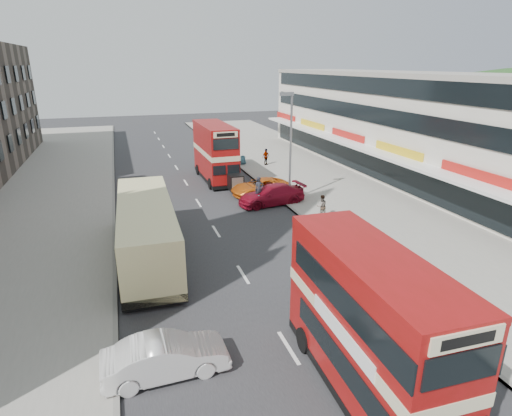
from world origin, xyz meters
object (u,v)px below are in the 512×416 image
object	(u,v)px
car_right_a	(271,195)
pedestrian_far	(266,157)
bus_second	(215,152)
car_right_c	(228,160)
coach	(147,228)
pedestrian_near	(322,206)
car_left_front	(166,357)
car_right_b	(260,187)
street_lamp	(290,140)
cyclist	(259,196)
bus_main	(370,325)

from	to	relation	value
car_right_a	pedestrian_far	xyz separation A→B (m)	(3.70, 11.81, 0.24)
bus_second	pedestrian_far	world-z (taller)	bus_second
car_right_c	pedestrian_far	distance (m)	3.96
coach	pedestrian_near	xyz separation A→B (m)	(11.58, 2.51, -0.77)
car_left_front	pedestrian_near	size ratio (longest dim) A/B	2.66
car_right_b	car_right_c	bearing A→B (deg)	172.20
car_right_c	street_lamp	bearing A→B (deg)	10.27
coach	car_left_front	distance (m)	9.50
pedestrian_near	car_right_a	bearing A→B (deg)	-61.63
coach	cyclist	distance (m)	10.69
car_left_front	pedestrian_far	size ratio (longest dim) A/B	2.54
car_right_c	bus_main	bearing A→B (deg)	-2.00
bus_main	car_right_a	world-z (taller)	bus_main
street_lamp	car_left_front	size ratio (longest dim) A/B	1.93
pedestrian_near	car_right_c	bearing A→B (deg)	-82.40
car_right_c	pedestrian_near	world-z (taller)	pedestrian_near
bus_main	pedestrian_far	distance (m)	31.41
coach	cyclist	size ratio (longest dim) A/B	4.96
coach	car_right_c	world-z (taller)	coach
car_right_a	pedestrian_near	bearing A→B (deg)	21.70
coach	car_right_b	distance (m)	13.11
street_lamp	car_right_a	bearing A→B (deg)	180.00
bus_second	car_right_c	bearing A→B (deg)	-115.75
car_right_b	pedestrian_far	distance (m)	10.06
bus_main	cyclist	distance (m)	18.86
car_left_front	bus_main	bearing A→B (deg)	-115.76
cyclist	bus_second	bearing A→B (deg)	92.71
car_right_b	bus_main	bearing A→B (deg)	-17.11
pedestrian_far	cyclist	size ratio (longest dim) A/B	0.75
bus_main	coach	distance (m)	13.47
pedestrian_near	pedestrian_far	world-z (taller)	pedestrian_far
car_right_a	bus_main	bearing A→B (deg)	-16.92
bus_main	car_right_a	bearing A→B (deg)	-99.26
coach	street_lamp	bearing A→B (deg)	32.66
street_lamp	pedestrian_near	xyz separation A→B (m)	(0.75, -4.05, -3.84)
bus_main	cyclist	world-z (taller)	bus_main
bus_second	car_right_c	distance (m)	6.03
car_right_a	car_right_c	distance (m)	13.29
bus_second	bus_main	bearing A→B (deg)	86.44
bus_main	bus_second	xyz separation A→B (m)	(1.29, 26.80, 0.11)
street_lamp	bus_second	world-z (taller)	street_lamp
bus_main	car_left_front	xyz separation A→B (m)	(-5.96, 2.69, -1.75)
bus_second	pedestrian_near	distance (m)	13.06
coach	car_right_a	xyz separation A→B (m)	(9.46, 6.56, -0.98)
street_lamp	pedestrian_near	bearing A→B (deg)	-79.55
bus_second	coach	world-z (taller)	bus_second
car_left_front	car_right_b	xyz separation A→B (m)	(9.58, 18.47, -0.03)
coach	pedestrian_near	distance (m)	11.87
pedestrian_far	car_right_a	bearing A→B (deg)	-137.13
street_lamp	car_left_front	distance (m)	19.83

